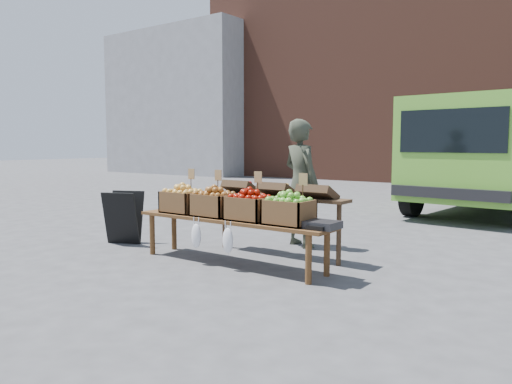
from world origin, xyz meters
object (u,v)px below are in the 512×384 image
Objects in this scene: vendor at (301,183)px; display_bench at (232,241)px; chalkboard_sign at (124,217)px; crate_russet_pears at (214,205)px; delivery_van at (492,158)px; back_table at (277,217)px; crate_green_apples at (289,212)px; crate_golden_apples at (183,202)px; crate_red_apples at (250,208)px; weighing_scale at (322,225)px.

display_bench is (-0.10, -1.45, -0.62)m from vendor.
crate_russet_pears reaches higher than chalkboard_sign.
delivery_van reaches higher than chalkboard_sign.
vendor is (-1.44, -5.44, -0.27)m from delivery_van.
chalkboard_sign is 0.37× the size of back_table.
delivery_van is 6.35m from back_table.
crate_golden_apples is at bearing 180.00° from crate_green_apples.
crate_red_apples reaches higher than chalkboard_sign.
back_table is 4.20× the size of crate_green_apples.
crate_russet_pears reaches higher than display_bench.
chalkboard_sign is 1.57× the size of crate_red_apples.
weighing_scale is (3.34, -0.05, 0.22)m from chalkboard_sign.
crate_russet_pears is 1.00× the size of crate_green_apples.
delivery_van is 7.30m from crate_golden_apples.
chalkboard_sign is at bearing 179.21° from weighing_scale.
chalkboard_sign reaches higher than display_bench.
crate_golden_apples is at bearing -24.81° from chalkboard_sign.
back_table reaches higher than crate_green_apples.
back_table is 1.29m from weighing_scale.
delivery_van is at bearing 79.58° from crate_red_apples.
weighing_scale is at bearing 0.00° from crate_golden_apples.
display_bench is at bearing 107.37° from vendor.
crate_golden_apples is 1.00× the size of crate_red_apples.
back_table is 4.20× the size of crate_russet_pears.
display_bench is 0.51m from crate_russet_pears.
crate_green_apples is (1.10, 0.00, 0.00)m from crate_russet_pears.
delivery_van is 7.02m from crate_red_apples.
crate_golden_apples and crate_red_apples have the same top height.
vendor is at bearing 128.43° from weighing_scale.
crate_red_apples is at bearing 0.00° from crate_russet_pears.
crate_golden_apples is at bearing 180.00° from crate_red_apples.
vendor is at bearing 57.40° from crate_golden_apples.
delivery_van is 6.71× the size of chalkboard_sign.
crate_red_apples is at bearing -23.85° from chalkboard_sign.
crate_russet_pears is (1.82, -0.05, 0.32)m from chalkboard_sign.
crate_russet_pears is at bearing -24.19° from chalkboard_sign.
crate_russet_pears is (-0.38, -1.45, -0.20)m from vendor.
crate_golden_apples and crate_green_apples have the same top height.
back_table is 0.75m from crate_red_apples.
display_bench is 5.40× the size of crate_golden_apples.
delivery_van is 6.94m from crate_green_apples.
back_table is 4.20× the size of crate_golden_apples.
vendor is 3.63× the size of crate_red_apples.
chalkboard_sign is at bearing 179.10° from crate_green_apples.
vendor is at bearing 9.83° from chalkboard_sign.
vendor reaches higher than crate_green_apples.
back_table is at bearing 146.08° from weighing_scale.
delivery_van reaches higher than crate_russet_pears.
crate_golden_apples is 2.08m from weighing_scale.
display_bench is at bearing 0.00° from crate_russet_pears.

